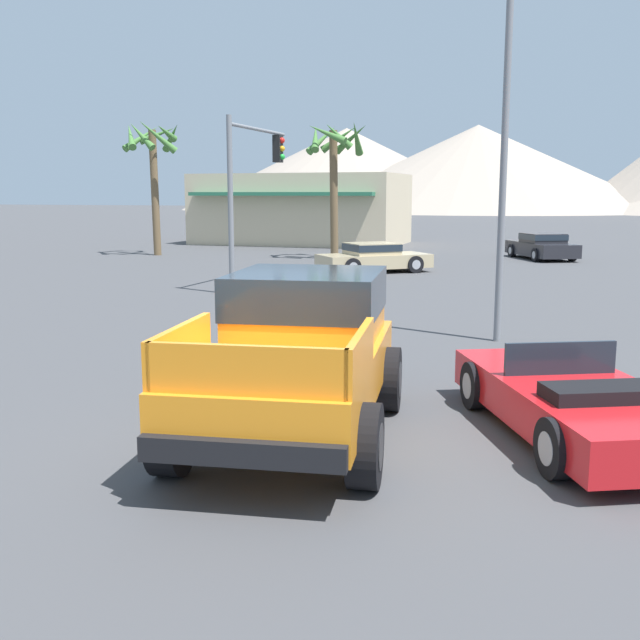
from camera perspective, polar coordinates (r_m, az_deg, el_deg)
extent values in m
plane|color=#424244|center=(9.18, -2.72, -9.24)|extent=(320.00, 320.00, 0.00)
cube|color=orange|center=(9.08, -2.00, -4.14)|extent=(2.65, 4.77, 0.61)
cube|color=orange|center=(9.81, -0.93, 1.24)|extent=(2.11, 2.24, 0.85)
cube|color=#1E2833|center=(9.79, -0.94, 2.12)|extent=(2.16, 2.29, 0.54)
cube|color=orange|center=(8.04, -10.63, -2.12)|extent=(0.35, 1.80, 0.48)
cube|color=orange|center=(7.59, 3.10, -2.67)|extent=(0.35, 1.80, 0.48)
cube|color=orange|center=(6.94, -5.68, -3.87)|extent=(1.91, 0.36, 0.48)
cube|color=black|center=(11.34, 0.42, -2.31)|extent=(1.96, 0.45, 0.24)
cube|color=black|center=(6.98, -5.98, -10.05)|extent=(1.96, 0.45, 0.24)
cylinder|color=black|center=(10.73, -5.84, -4.03)|extent=(0.44, 0.92, 0.89)
cylinder|color=#232326|center=(10.73, -5.84, -4.03)|extent=(0.40, 0.53, 0.49)
cylinder|color=black|center=(10.38, 5.23, -4.50)|extent=(0.44, 0.92, 0.89)
cylinder|color=#232326|center=(10.38, 5.23, -4.50)|extent=(0.40, 0.53, 0.49)
cylinder|color=black|center=(8.17, -11.24, -8.56)|extent=(0.44, 0.92, 0.89)
cylinder|color=#232326|center=(8.17, -11.24, -8.56)|extent=(0.40, 0.53, 0.49)
cylinder|color=black|center=(7.70, 3.45, -9.54)|extent=(0.44, 0.92, 0.89)
cylinder|color=#232326|center=(7.70, 3.45, -9.54)|extent=(0.40, 0.53, 0.49)
cube|color=red|center=(9.78, 18.84, -5.96)|extent=(3.38, 4.56, 0.49)
cube|color=#1E2833|center=(10.08, 17.84, -2.78)|extent=(1.36, 0.69, 0.42)
cube|color=black|center=(9.06, 20.98, -5.18)|extent=(1.51, 1.13, 0.16)
cylinder|color=black|center=(10.66, 11.70, -4.91)|extent=(0.48, 0.69, 0.66)
cylinder|color=#9E9EA3|center=(10.66, 11.70, -4.91)|extent=(0.37, 0.43, 0.36)
cylinder|color=black|center=(11.30, 19.76, -4.46)|extent=(0.48, 0.69, 0.66)
cylinder|color=#9E9EA3|center=(11.30, 19.76, -4.46)|extent=(0.37, 0.43, 0.36)
cylinder|color=black|center=(8.33, 17.51, -9.30)|extent=(0.48, 0.69, 0.66)
cylinder|color=#9E9EA3|center=(8.33, 17.51, -9.30)|extent=(0.37, 0.43, 0.36)
cube|color=tan|center=(28.68, 4.14, 4.52)|extent=(4.37, 4.08, 0.51)
cube|color=tan|center=(28.60, 3.96, 5.45)|extent=(2.37, 2.35, 0.43)
cube|color=#1E2833|center=(28.59, 3.96, 5.56)|extent=(2.42, 2.40, 0.26)
cylinder|color=black|center=(30.04, 5.64, 4.53)|extent=(0.64, 0.59, 0.65)
cylinder|color=#9E9EA3|center=(30.04, 5.64, 4.53)|extent=(0.42, 0.41, 0.36)
cylinder|color=black|center=(28.51, 7.25, 4.22)|extent=(0.64, 0.59, 0.65)
cylinder|color=#9E9EA3|center=(28.51, 7.25, 4.22)|extent=(0.42, 0.41, 0.36)
cylinder|color=black|center=(28.95, 1.07, 4.38)|extent=(0.64, 0.59, 0.65)
cylinder|color=#9E9EA3|center=(28.95, 1.07, 4.38)|extent=(0.42, 0.41, 0.36)
cylinder|color=black|center=(27.36, 2.48, 4.07)|extent=(0.64, 0.59, 0.65)
cylinder|color=#9E9EA3|center=(27.36, 2.48, 4.07)|extent=(0.42, 0.41, 0.36)
cube|color=#232328|center=(35.85, 16.52, 5.22)|extent=(3.49, 4.48, 0.59)
cube|color=#232328|center=(35.72, 16.63, 6.01)|extent=(2.19, 2.26, 0.42)
cube|color=#1E2833|center=(35.72, 16.63, 6.09)|extent=(2.24, 2.31, 0.25)
cylinder|color=black|center=(36.66, 14.43, 5.14)|extent=(0.47, 0.63, 0.60)
cylinder|color=#9E9EA3|center=(36.66, 14.43, 5.14)|extent=(0.36, 0.40, 0.33)
cylinder|color=black|center=(37.38, 16.84, 5.12)|extent=(0.47, 0.63, 0.60)
cylinder|color=#9E9EA3|center=(37.38, 16.84, 5.12)|extent=(0.36, 0.40, 0.33)
cylinder|color=black|center=(34.34, 16.14, 4.79)|extent=(0.47, 0.63, 0.60)
cylinder|color=#9E9EA3|center=(34.34, 16.14, 4.79)|extent=(0.36, 0.40, 0.33)
cylinder|color=black|center=(35.10, 18.67, 4.76)|extent=(0.47, 0.63, 0.60)
cylinder|color=#9E9EA3|center=(35.10, 18.67, 4.76)|extent=(0.36, 0.40, 0.33)
cylinder|color=slate|center=(22.31, -6.83, 8.61)|extent=(0.16, 0.16, 5.20)
cylinder|color=slate|center=(24.35, -4.71, 14.26)|extent=(0.11, 4.31, 0.11)
cube|color=black|center=(25.83, -3.23, 12.90)|extent=(0.26, 0.34, 0.90)
sphere|color=red|center=(25.79, -2.92, 13.51)|extent=(0.20, 0.20, 0.20)
sphere|color=orange|center=(25.78, -2.92, 12.91)|extent=(0.20, 0.20, 0.20)
sphere|color=green|center=(25.76, -2.91, 12.31)|extent=(0.20, 0.20, 0.20)
cylinder|color=slate|center=(15.40, 13.85, 12.17)|extent=(0.14, 0.14, 7.45)
cylinder|color=brown|center=(37.27, -12.47, 9.40)|extent=(0.36, 0.48, 5.95)
cone|color=#427533|center=(37.04, -11.65, 13.83)|extent=(0.45, 1.47, 0.85)
cone|color=#427533|center=(37.77, -11.25, 13.51)|extent=(1.55, 1.30, 1.39)
cone|color=#427533|center=(38.30, -12.30, 13.62)|extent=(1.81, 0.92, 0.97)
cone|color=#427533|center=(38.35, -13.45, 13.36)|extent=(1.27, 1.98, 1.45)
cone|color=#427533|center=(37.32, -14.24, 13.44)|extent=(1.48, 1.80, 1.45)
cone|color=#427533|center=(36.77, -13.45, 13.51)|extent=(1.55, 0.60, 1.42)
cone|color=#427533|center=(36.39, -12.29, 13.53)|extent=(1.63, 1.47, 1.60)
cylinder|color=brown|center=(34.10, 1.06, 9.45)|extent=(0.36, 0.62, 5.74)
cone|color=#427533|center=(34.13, 2.81, 13.68)|extent=(0.54, 1.78, 1.51)
cone|color=#427533|center=(35.07, 2.39, 13.66)|extent=(1.93, 1.24, 1.38)
cone|color=#427533|center=(35.24, 1.48, 13.67)|extent=(1.80, 0.52, 1.33)
cone|color=#427533|center=(35.07, 0.16, 13.61)|extent=(1.28, 1.61, 1.47)
cone|color=#427533|center=(34.33, -0.35, 13.72)|extent=(0.81, 1.60, 1.40)
cone|color=#427533|center=(33.48, 0.53, 14.03)|extent=(1.86, 0.51, 1.05)
cone|color=#427533|center=(33.61, 1.41, 13.87)|extent=(1.33, 0.96, 1.24)
cube|color=beige|center=(45.21, -1.40, 8.45)|extent=(11.96, 6.78, 4.09)
cube|color=#286B4C|center=(41.71, -3.17, 9.57)|extent=(10.76, 0.70, 0.20)
cone|color=gray|center=(135.46, 11.88, 11.26)|extent=(63.98, 63.98, 14.66)
cone|color=gray|center=(144.83, 2.04, 11.43)|extent=(62.31, 62.31, 15.12)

